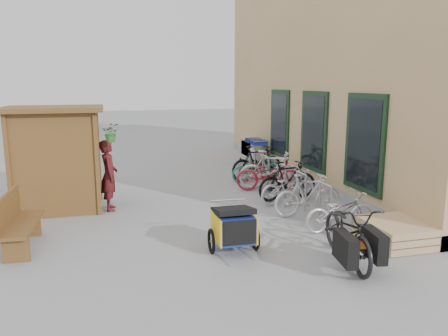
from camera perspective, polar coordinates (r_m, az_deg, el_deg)
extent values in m
plane|color=gray|center=(8.76, -0.65, -8.44)|extent=(80.00, 80.00, 0.00)
cube|color=tan|center=(15.14, 19.91, 12.62)|extent=(6.00, 13.00, 7.00)
cube|color=gray|center=(13.98, 9.09, -0.51)|extent=(0.18, 13.00, 0.30)
cube|color=black|center=(10.21, 17.87, 3.08)|extent=(0.06, 1.50, 2.20)
cube|color=black|center=(10.19, 17.72, 3.08)|extent=(0.02, 1.25, 1.95)
cube|color=black|center=(12.37, 11.64, 4.71)|extent=(0.06, 1.50, 2.20)
cube|color=black|center=(12.35, 11.51, 4.70)|extent=(0.02, 1.25, 1.95)
cube|color=black|center=(14.64, 7.28, 5.80)|extent=(0.06, 1.50, 2.20)
cube|color=black|center=(14.62, 7.17, 5.80)|extent=(0.02, 1.25, 1.95)
cube|color=brown|center=(10.23, -26.33, -0.08)|extent=(0.09, 0.09, 2.30)
cube|color=brown|center=(10.02, -16.21, 0.42)|extent=(0.09, 0.09, 2.30)
cube|color=brown|center=(11.48, -25.09, 1.13)|extent=(0.09, 0.09, 2.30)
cube|color=brown|center=(11.30, -16.09, 1.60)|extent=(0.09, 0.09, 2.30)
cube|color=brown|center=(10.85, -25.52, 0.57)|extent=(0.05, 1.30, 2.30)
cube|color=brown|center=(10.11, -21.31, 0.20)|extent=(1.80, 0.05, 2.30)
cube|color=brown|center=(11.33, -20.64, 1.35)|extent=(1.80, 0.05, 2.30)
cube|color=brown|center=(10.58, -21.41, 7.21)|extent=(2.15, 1.65, 0.10)
cube|color=brown|center=(10.79, -21.92, -0.55)|extent=(1.30, 1.15, 0.04)
cube|color=brown|center=(10.69, -22.15, 2.60)|extent=(1.30, 1.15, 0.04)
cylinder|color=#A5A8AD|center=(9.89, -15.45, 5.61)|extent=(0.36, 0.02, 0.02)
imported|color=#2C6623|center=(9.91, -14.52, 4.50)|extent=(0.38, 0.33, 0.42)
cylinder|color=#A5A8AD|center=(9.22, 13.78, -5.01)|extent=(0.05, 0.05, 0.84)
cylinder|color=#A5A8AD|center=(9.65, 12.37, -4.24)|extent=(0.05, 0.05, 0.84)
cylinder|color=#A5A8AD|center=(9.33, 13.17, -2.13)|extent=(0.05, 0.50, 0.05)
cylinder|color=#A5A8AD|center=(10.25, 10.59, -3.26)|extent=(0.05, 0.05, 0.84)
cylinder|color=#A5A8AD|center=(10.69, 9.45, -2.62)|extent=(0.05, 0.05, 0.84)
cylinder|color=#A5A8AD|center=(10.38, 10.08, -0.68)|extent=(0.05, 0.50, 0.05)
cylinder|color=#A5A8AD|center=(11.31, 8.00, -1.82)|extent=(0.05, 0.05, 0.84)
cylinder|color=#A5A8AD|center=(11.77, 7.06, -1.30)|extent=(0.05, 0.05, 0.84)
cylinder|color=#A5A8AD|center=(11.46, 7.57, 0.50)|extent=(0.05, 0.50, 0.05)
cylinder|color=#A5A8AD|center=(12.40, 5.86, -0.63)|extent=(0.05, 0.05, 0.84)
cylinder|color=#A5A8AD|center=(12.86, 5.07, -0.19)|extent=(0.05, 0.05, 0.84)
cylinder|color=#A5A8AD|center=(12.56, 5.49, 1.47)|extent=(0.05, 0.50, 0.05)
cylinder|color=#A5A8AD|center=(13.51, 4.07, 0.37)|extent=(0.05, 0.05, 0.84)
cylinder|color=#A5A8AD|center=(13.98, 3.41, 0.74)|extent=(0.05, 0.05, 0.84)
cylinder|color=#A5A8AD|center=(13.67, 3.75, 2.29)|extent=(0.05, 0.50, 0.05)
cube|color=tan|center=(8.77, 21.37, -8.71)|extent=(1.00, 1.20, 0.12)
cube|color=tan|center=(8.73, 21.43, -7.85)|extent=(1.00, 1.20, 0.12)
cube|color=tan|center=(8.69, 21.50, -6.97)|extent=(1.00, 1.20, 0.12)
cube|color=brown|center=(8.62, -24.90, -6.69)|extent=(0.55, 1.63, 0.06)
cube|color=brown|center=(8.58, -26.48, -4.81)|extent=(0.12, 1.61, 0.54)
cube|color=brown|center=(8.09, -25.54, -9.64)|extent=(0.43, 0.08, 0.43)
cube|color=brown|center=(9.29, -24.12, -6.90)|extent=(0.43, 0.08, 0.43)
cube|color=silver|center=(15.43, 4.32, 2.24)|extent=(0.51, 0.79, 0.49)
cube|color=#1933A6|center=(15.01, 4.84, 3.25)|extent=(0.51, 0.04, 0.17)
cylinder|color=silver|center=(14.97, 4.88, 3.48)|extent=(0.54, 0.03, 0.03)
cylinder|color=black|center=(15.15, 3.96, 0.14)|extent=(0.04, 0.11, 0.11)
cube|color=silver|center=(15.74, 3.93, 2.42)|extent=(0.51, 0.79, 0.49)
cube|color=#1933A6|center=(15.31, 4.43, 3.41)|extent=(0.51, 0.04, 0.17)
cylinder|color=silver|center=(15.28, 4.47, 3.64)|extent=(0.54, 0.03, 0.03)
cylinder|color=black|center=(15.45, 3.57, 0.37)|extent=(0.04, 0.11, 0.11)
cube|color=silver|center=(16.04, 3.56, 2.59)|extent=(0.51, 0.79, 0.49)
cube|color=#1933A6|center=(15.62, 4.04, 3.57)|extent=(0.51, 0.04, 0.17)
cylinder|color=silver|center=(15.59, 4.07, 3.79)|extent=(0.54, 0.03, 0.03)
cylinder|color=black|center=(15.76, 3.20, 0.58)|extent=(0.04, 0.11, 0.11)
cube|color=silver|center=(16.35, 3.20, 2.76)|extent=(0.51, 0.79, 0.49)
cube|color=#1933A6|center=(15.93, 3.66, 3.72)|extent=(0.51, 0.04, 0.17)
cylinder|color=silver|center=(15.89, 3.69, 3.94)|extent=(0.54, 0.03, 0.03)
cylinder|color=black|center=(16.06, 2.84, 0.79)|extent=(0.04, 0.11, 0.11)
cube|color=#1B2598|center=(7.72, 1.26, -7.64)|extent=(0.61, 0.80, 0.46)
cube|color=yellow|center=(7.65, -1.04, -7.82)|extent=(0.04, 0.78, 0.46)
cube|color=yellow|center=(7.80, 3.52, -7.45)|extent=(0.04, 0.78, 0.46)
cube|color=black|center=(7.34, 2.10, -8.43)|extent=(0.55, 0.04, 0.42)
cube|color=black|center=(7.68, 1.18, -5.57)|extent=(0.66, 0.76, 0.22)
torus|color=black|center=(7.71, -1.67, -9.55)|extent=(0.06, 0.46, 0.46)
torus|color=black|center=(7.91, 4.10, -9.04)|extent=(0.06, 0.46, 0.46)
cylinder|color=#B7B7BC|center=(7.20, 2.66, -11.10)|extent=(0.04, 0.67, 0.03)
cylinder|color=#B7B7BC|center=(8.01, 0.48, -4.22)|extent=(0.63, 0.04, 0.03)
imported|color=black|center=(7.55, 15.86, -8.00)|extent=(0.98, 2.03, 1.02)
cube|color=black|center=(7.00, 15.57, -10.05)|extent=(0.28, 0.67, 0.45)
cube|color=black|center=(7.28, 19.00, -9.44)|extent=(0.28, 0.67, 0.45)
cube|color=#CE5513|center=(7.12, 17.35, -9.37)|extent=(0.15, 0.20, 0.12)
imported|color=maroon|center=(10.42, -14.79, -0.93)|extent=(0.41, 0.61, 1.65)
imported|color=silver|center=(9.06, 14.88, -5.49)|extent=(1.56, 0.63, 0.80)
imported|color=silver|center=(9.86, 10.89, -3.48)|extent=(1.61, 0.48, 0.96)
imported|color=silver|center=(10.83, 8.39, -2.42)|extent=(1.68, 0.92, 0.84)
imported|color=black|center=(11.13, 8.34, -1.60)|extent=(1.73, 0.74, 1.01)
imported|color=maroon|center=(12.01, 5.84, -0.80)|extent=(1.87, 1.11, 0.93)
imported|color=silver|center=(12.11, 6.29, -0.29)|extent=(1.90, 1.09, 1.10)
imported|color=#218679|center=(13.10, 4.19, -0.04)|extent=(1.58, 0.69, 0.81)
imported|color=black|center=(13.29, 4.35, 0.70)|extent=(1.85, 0.93, 1.07)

